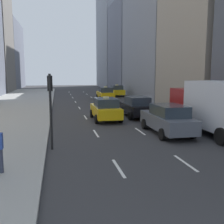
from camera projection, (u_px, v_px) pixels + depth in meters
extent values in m
cube|color=#9E9E99|center=(13.00, 108.00, 27.08)|extent=(8.00, 66.00, 0.15)
cube|color=white|center=(118.00, 168.00, 10.07)|extent=(0.12, 2.00, 0.01)
cube|color=white|center=(96.00, 133.00, 15.88)|extent=(0.12, 2.00, 0.01)
cube|color=white|center=(85.00, 117.00, 21.69)|extent=(0.12, 2.00, 0.01)
cube|color=white|center=(79.00, 108.00, 27.50)|extent=(0.12, 2.00, 0.01)
cube|color=white|center=(75.00, 102.00, 33.31)|extent=(0.12, 2.00, 0.01)
cube|color=white|center=(73.00, 98.00, 39.12)|extent=(0.12, 2.00, 0.01)
cube|color=white|center=(71.00, 94.00, 44.93)|extent=(0.12, 2.00, 0.01)
cube|color=white|center=(69.00, 92.00, 50.74)|extent=(0.12, 2.00, 0.01)
cube|color=white|center=(185.00, 163.00, 10.64)|extent=(0.12, 2.00, 0.01)
cube|color=white|center=(140.00, 131.00, 16.45)|extent=(0.12, 2.00, 0.01)
cube|color=white|center=(118.00, 116.00, 22.26)|extent=(0.12, 2.00, 0.01)
cube|color=white|center=(106.00, 107.00, 28.07)|extent=(0.12, 2.00, 0.01)
cube|color=white|center=(97.00, 101.00, 33.88)|extent=(0.12, 2.00, 0.01)
cube|color=white|center=(91.00, 97.00, 39.69)|extent=(0.12, 2.00, 0.01)
cube|color=white|center=(87.00, 94.00, 45.50)|extent=(0.12, 2.00, 0.01)
cube|color=white|center=(83.00, 92.00, 51.31)|extent=(0.12, 2.00, 0.01)
cube|color=white|center=(181.00, 129.00, 17.01)|extent=(0.12, 2.00, 0.01)
cube|color=white|center=(150.00, 115.00, 22.82)|extent=(0.12, 2.00, 0.01)
cube|color=white|center=(131.00, 107.00, 28.63)|extent=(0.12, 2.00, 0.01)
cube|color=white|center=(118.00, 101.00, 34.44)|extent=(0.12, 2.00, 0.01)
cube|color=white|center=(109.00, 97.00, 40.25)|extent=(0.12, 2.00, 0.01)
cube|color=white|center=(103.00, 94.00, 46.06)|extent=(0.12, 2.00, 0.01)
cube|color=white|center=(98.00, 92.00, 51.87)|extent=(0.12, 2.00, 0.01)
cube|color=slate|center=(7.00, 56.00, 62.88)|extent=(6.00, 16.95, 15.66)
cube|color=gray|center=(206.00, 7.00, 25.44)|extent=(6.00, 10.59, 19.93)
cube|color=gray|center=(155.00, 22.00, 38.41)|extent=(6.00, 16.10, 22.18)
cube|color=slate|center=(128.00, 47.00, 53.43)|extent=(6.00, 13.21, 17.80)
cube|color=gray|center=(112.00, 31.00, 67.65)|extent=(6.00, 16.73, 29.11)
cube|color=yellow|center=(105.00, 95.00, 35.84)|extent=(1.80, 4.40, 0.76)
cube|color=#28333D|center=(106.00, 90.00, 35.48)|extent=(1.58, 2.29, 0.64)
cube|color=#F2E599|center=(106.00, 87.00, 35.43)|extent=(0.44, 0.20, 0.14)
cylinder|color=black|center=(97.00, 97.00, 37.04)|extent=(0.22, 0.66, 0.66)
cylinder|color=black|center=(110.00, 96.00, 37.40)|extent=(0.22, 0.66, 0.66)
cylinder|color=black|center=(100.00, 98.00, 34.40)|extent=(0.22, 0.66, 0.66)
cylinder|color=black|center=(114.00, 98.00, 34.76)|extent=(0.22, 0.66, 0.66)
cube|color=yellow|center=(105.00, 111.00, 20.36)|extent=(1.80, 4.40, 0.76)
cube|color=#28333D|center=(106.00, 102.00, 20.00)|extent=(1.58, 2.29, 0.64)
cube|color=#F2E599|center=(106.00, 97.00, 19.94)|extent=(0.44, 0.20, 0.14)
cylinder|color=black|center=(92.00, 114.00, 21.55)|extent=(0.22, 0.66, 0.66)
cylinder|color=black|center=(113.00, 113.00, 21.91)|extent=(0.22, 0.66, 0.66)
cylinder|color=black|center=(97.00, 119.00, 18.91)|extent=(0.22, 0.66, 0.66)
cylinder|color=black|center=(121.00, 118.00, 19.27)|extent=(0.22, 0.66, 0.66)
cube|color=yellow|center=(116.00, 92.00, 41.65)|extent=(1.80, 4.40, 0.76)
cube|color=#28333D|center=(117.00, 87.00, 41.29)|extent=(1.58, 2.29, 0.64)
cube|color=#F2E599|center=(117.00, 85.00, 41.23)|extent=(0.44, 0.20, 0.14)
cylinder|color=black|center=(109.00, 94.00, 42.84)|extent=(0.22, 0.66, 0.66)
cylinder|color=black|center=(120.00, 93.00, 43.20)|extent=(0.22, 0.66, 0.66)
cylinder|color=black|center=(113.00, 95.00, 40.20)|extent=(0.22, 0.66, 0.66)
cylinder|color=black|center=(124.00, 95.00, 40.56)|extent=(0.22, 0.66, 0.66)
cube|color=#565B66|center=(167.00, 122.00, 15.78)|extent=(1.80, 4.82, 0.81)
cube|color=#28333D|center=(169.00, 110.00, 15.40)|extent=(1.58, 2.51, 0.64)
cylinder|color=black|center=(144.00, 124.00, 17.11)|extent=(0.22, 0.66, 0.66)
cylinder|color=black|center=(170.00, 123.00, 17.47)|extent=(0.22, 0.66, 0.66)
cylinder|color=black|center=(162.00, 134.00, 14.21)|extent=(0.22, 0.66, 0.66)
cylinder|color=black|center=(193.00, 133.00, 14.58)|extent=(0.22, 0.66, 0.66)
cube|color=black|center=(136.00, 108.00, 21.85)|extent=(1.80, 4.52, 0.75)
cube|color=#28333D|center=(137.00, 101.00, 21.48)|extent=(1.58, 2.35, 0.64)
cylinder|color=black|center=(122.00, 111.00, 23.07)|extent=(0.22, 0.66, 0.66)
cylinder|color=black|center=(141.00, 110.00, 23.44)|extent=(0.22, 0.66, 0.66)
cylinder|color=black|center=(130.00, 116.00, 20.36)|extent=(0.22, 0.66, 0.66)
cylinder|color=black|center=(152.00, 115.00, 20.73)|extent=(0.22, 0.66, 0.66)
cube|color=maroon|center=(190.00, 103.00, 18.54)|extent=(2.10, 2.40, 2.10)
cube|color=#28333D|center=(183.00, 98.00, 19.61)|extent=(1.90, 0.10, 0.90)
cylinder|color=black|center=(176.00, 119.00, 18.49)|extent=(0.28, 0.90, 0.90)
cylinder|color=black|center=(203.00, 118.00, 18.91)|extent=(0.28, 0.90, 0.90)
cylinder|color=black|center=(221.00, 136.00, 13.24)|extent=(0.28, 0.90, 0.90)
cylinder|color=#383D51|center=(1.00, 161.00, 9.17)|extent=(0.14, 0.14, 0.86)
cylinder|color=black|center=(51.00, 112.00, 12.31)|extent=(0.12, 0.12, 3.60)
cube|color=black|center=(50.00, 83.00, 12.28)|extent=(0.24, 0.20, 0.72)
sphere|color=red|center=(50.00, 78.00, 12.36)|extent=(0.14, 0.14, 0.14)
sphere|color=#4C3F14|center=(50.00, 83.00, 12.39)|extent=(0.14, 0.14, 0.14)
sphere|color=#198C2D|center=(50.00, 88.00, 12.42)|extent=(0.14, 0.14, 0.14)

